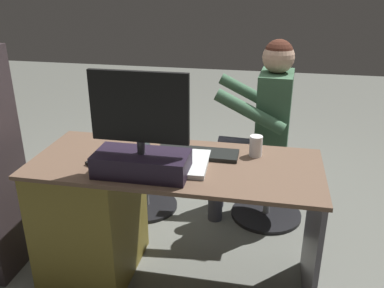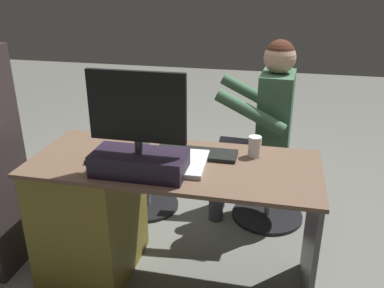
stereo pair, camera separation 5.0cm
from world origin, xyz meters
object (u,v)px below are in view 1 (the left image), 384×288
Objects in this scene: desk at (107,212)px; teddy_bear at (143,126)px; monitor at (141,148)px; office_chair_teddy at (145,173)px; person at (261,118)px; tv_remote at (100,160)px; keyboard at (197,153)px; computer_mouse at (144,147)px; visitor_chair at (268,181)px; cup at (256,146)px.

desk is 0.75m from teddy_bear.
monitor is at bearing 107.47° from teddy_bear.
office_chair_teddy is (0.01, -0.69, -0.10)m from desk.
desk is at bearing 43.79° from person.
monitor is 0.29m from tv_remote.
office_chair_teddy is at bearing -89.41° from desk.
computer_mouse reaches higher than keyboard.
monitor is (-0.26, 0.15, 0.47)m from desk.
computer_mouse reaches higher than office_chair_teddy.
tv_remote is at bearing 46.66° from person.
keyboard is at bearing 64.80° from person.
office_chair_teddy is 0.35m from teddy_bear.
keyboard reaches higher than office_chair_teddy.
teddy_bear is 0.79m from person.
desk is 2.97× the size of monitor.
keyboard is at bearing -134.03° from tv_remote.
keyboard is 0.49m from tv_remote.
teddy_bear is (0.48, -0.60, -0.10)m from keyboard.
teddy_bear is at bearing 2.81° from visitor_chair.
tv_remote is (0.18, 0.18, -0.01)m from computer_mouse.
desk is 0.70m from office_chair_teddy.
computer_mouse is at bearing -148.43° from desk.
office_chair_teddy is at bearing -50.57° from keyboard.
monitor is at bearing 31.36° from cup.
keyboard is at bearing 177.83° from computer_mouse.
person reaches higher than cup.
monitor reaches higher than teddy_bear.
office_chair_teddy is at bearing -72.28° from monitor.
person is at bearing -136.21° from desk.
desk is 0.56m from monitor.
visitor_chair is 0.46m from person.
tv_remote is 0.32× the size of office_chair_teddy.
desk is 3.42× the size of keyboard.
keyboard is at bearing 129.43° from office_chair_teddy.
keyboard is at bearing 9.32° from cup.
visitor_chair is (-0.38, -0.64, -0.46)m from keyboard.
keyboard is 4.38× the size of computer_mouse.
keyboard is 0.86× the size of visitor_chair.
visitor_chair is at bearing -123.15° from monitor.
office_chair_teddy and visitor_chair have the same top height.
visitor_chair is (-0.84, -0.81, -0.46)m from tv_remote.
computer_mouse is at bearing 108.89° from office_chair_teddy.
visitor_chair is (-0.86, -0.04, -0.36)m from teddy_bear.
computer_mouse is 1.03m from visitor_chair.
desk is at bearing 90.57° from teddy_bear.
keyboard is at bearing 59.58° from visitor_chair.
cup is at bearing -176.31° from computer_mouse.
visitor_chair is 0.40× the size of person.
tv_remote is at bearing 45.68° from computer_mouse.
office_chair_teddy is (0.78, -0.54, -0.49)m from cup.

